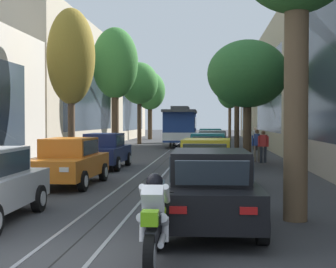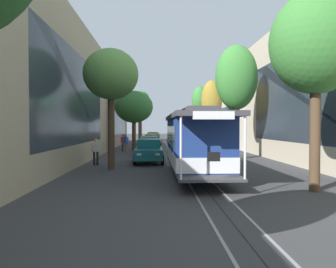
# 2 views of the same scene
# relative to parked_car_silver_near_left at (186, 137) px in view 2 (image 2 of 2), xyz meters

# --- Properties ---
(ground_plane) EXTENTS (160.00, 160.00, 0.00)m
(ground_plane) POSITION_rel_parked_car_silver_near_left_xyz_m (2.54, 22.86, -0.80)
(ground_plane) COLOR #38383A
(trolley_track_rails) EXTENTS (1.14, 71.73, 0.01)m
(trolley_track_rails) POSITION_rel_parked_car_silver_near_left_xyz_m (2.54, 27.23, -0.79)
(trolley_track_rails) COLOR gray
(trolley_track_rails) RESTS_ON ground
(building_facade_right) EXTENTS (5.14, 63.43, 9.12)m
(building_facade_right) POSITION_rel_parked_car_silver_near_left_xyz_m (11.61, 24.09, 3.40)
(building_facade_right) COLOR gray
(building_facade_right) RESTS_ON ground
(parked_car_silver_near_left) EXTENTS (2.06, 4.39, 1.58)m
(parked_car_silver_near_left) POSITION_rel_parked_car_silver_near_left_xyz_m (0.00, 0.00, 0.00)
(parked_car_silver_near_left) COLOR #B7B7BC
(parked_car_silver_near_left) RESTS_ON ground
(parked_car_orange_second_left) EXTENTS (2.07, 4.39, 1.58)m
(parked_car_orange_second_left) POSITION_rel_parked_car_silver_near_left_xyz_m (0.19, 6.12, 0.00)
(parked_car_orange_second_left) COLOR orange
(parked_car_orange_second_left) RESTS_ON ground
(parked_car_navy_mid_left) EXTENTS (2.04, 4.38, 1.58)m
(parked_car_navy_mid_left) POSITION_rel_parked_car_silver_near_left_xyz_m (0.12, 12.10, 0.00)
(parked_car_navy_mid_left) COLOR #19234C
(parked_car_navy_mid_left) RESTS_ON ground
(parked_car_black_near_right) EXTENTS (2.06, 4.39, 1.58)m
(parked_car_black_near_right) POSITION_rel_parked_car_silver_near_left_xyz_m (4.92, -0.18, 0.00)
(parked_car_black_near_right) COLOR black
(parked_car_black_near_right) RESTS_ON ground
(parked_car_yellow_second_right) EXTENTS (2.14, 4.42, 1.58)m
(parked_car_yellow_second_right) POSITION_rel_parked_car_silver_near_left_xyz_m (4.82, 5.92, 0.00)
(parked_car_yellow_second_right) COLOR gold
(parked_car_yellow_second_right) RESTS_ON ground
(parked_car_teal_mid_right) EXTENTS (2.10, 4.40, 1.58)m
(parked_car_teal_mid_right) POSITION_rel_parked_car_silver_near_left_xyz_m (4.86, 12.78, 0.00)
(parked_car_teal_mid_right) COLOR #196B70
(parked_car_teal_mid_right) RESTS_ON ground
(parked_car_grey_fourth_right) EXTENTS (2.00, 4.36, 1.58)m
(parked_car_grey_fourth_right) POSITION_rel_parked_car_silver_near_left_xyz_m (5.07, 18.75, 0.00)
(parked_car_grey_fourth_right) COLOR slate
(parked_car_grey_fourth_right) RESTS_ON ground
(parked_car_teal_fifth_right) EXTENTS (2.03, 4.37, 1.58)m
(parked_car_teal_fifth_right) POSITION_rel_parked_car_silver_near_left_xyz_m (4.96, 25.24, 0.00)
(parked_car_teal_fifth_right) COLOR #196B70
(parked_car_teal_fifth_right) RESTS_ON ground
(street_tree_kerb_left_near) EXTENTS (2.23, 2.15, 8.08)m
(street_tree_kerb_left_near) POSITION_rel_parked_car_silver_near_left_xyz_m (-1.71, 1.96, 5.14)
(street_tree_kerb_left_near) COLOR brown
(street_tree_kerb_left_near) RESTS_ON ground
(street_tree_kerb_left_second) EXTENTS (2.24, 1.97, 7.39)m
(street_tree_kerb_left_second) POSITION_rel_parked_car_silver_near_left_xyz_m (-1.51, 12.56, 4.29)
(street_tree_kerb_left_second) COLOR brown
(street_tree_kerb_left_second) RESTS_ON ground
(street_tree_kerb_left_mid) EXTENTS (3.14, 2.59, 8.46)m
(street_tree_kerb_left_mid) POSITION_rel_parked_car_silver_near_left_xyz_m (-1.48, 23.23, 5.16)
(street_tree_kerb_left_mid) COLOR #4C3826
(street_tree_kerb_left_mid) RESTS_ON ground
(street_tree_kerb_left_fourth) EXTENTS (3.43, 3.11, 7.46)m
(street_tree_kerb_left_fourth) POSITION_rel_parked_car_silver_near_left_xyz_m (-1.48, 34.91, 4.70)
(street_tree_kerb_left_fourth) COLOR #4C3826
(street_tree_kerb_left_fourth) RESTS_ON ground
(street_tree_kerb_right_near) EXTENTS (2.83, 2.68, 7.60)m
(street_tree_kerb_right_near) POSITION_rel_parked_car_silver_near_left_xyz_m (6.77, 0.77, 5.05)
(street_tree_kerb_right_near) COLOR brown
(street_tree_kerb_right_near) RESTS_ON ground
(street_tree_kerb_right_second) EXTENTS (3.88, 4.02, 6.06)m
(street_tree_kerb_right_second) POSITION_rel_parked_car_silver_near_left_xyz_m (6.72, 14.17, 3.60)
(street_tree_kerb_right_second) COLOR #4C3826
(street_tree_kerb_right_second) RESTS_ON ground
(street_tree_kerb_right_mid) EXTENTS (3.08, 3.35, 6.79)m
(street_tree_kerb_right_mid) POSITION_rel_parked_car_silver_near_left_xyz_m (7.00, 28.58, 4.50)
(street_tree_kerb_right_mid) COLOR #4C3826
(street_tree_kerb_right_mid) RESTS_ON ground
(cable_car_trolley) EXTENTS (2.64, 9.15, 3.28)m
(cable_car_trolley) POSITION_rel_parked_car_silver_near_left_xyz_m (2.54, 30.98, 0.86)
(cable_car_trolley) COLOR navy
(cable_car_trolley) RESTS_ON ground
(motorcycle_with_rider) EXTENTS (0.56, 1.99, 1.37)m
(motorcycle_with_rider) POSITION_rel_parked_car_silver_near_left_xyz_m (4.07, -2.72, -0.15)
(motorcycle_with_rider) COLOR black
(motorcycle_with_rider) RESTS_ON ground
(pedestrian_on_left_pavement) EXTENTS (0.55, 0.42, 1.69)m
(pedestrian_on_left_pavement) POSITION_rel_parked_car_silver_near_left_xyz_m (7.38, 16.17, 0.16)
(pedestrian_on_left_pavement) COLOR slate
(pedestrian_on_left_pavement) RESTS_ON ground
(pedestrian_on_right_pavement) EXTENTS (0.55, 0.39, 1.69)m
(pedestrian_on_right_pavement) POSITION_rel_parked_car_silver_near_left_xyz_m (8.24, 26.64, 0.15)
(pedestrian_on_right_pavement) COLOR black
(pedestrian_on_right_pavement) RESTS_ON ground
(pedestrian_crossing_far) EXTENTS (0.55, 0.37, 1.66)m
(pedestrian_crossing_far) POSITION_rel_parked_car_silver_near_left_xyz_m (7.65, 15.61, 0.14)
(pedestrian_crossing_far) COLOR #282D38
(pedestrian_crossing_far) RESTS_ON ground
(fire_hydrant) EXTENTS (0.40, 0.22, 0.84)m
(fire_hydrant) POSITION_rel_parked_car_silver_near_left_xyz_m (-1.44, 4.28, -0.38)
(fire_hydrant) COLOR gold
(fire_hydrant) RESTS_ON ground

